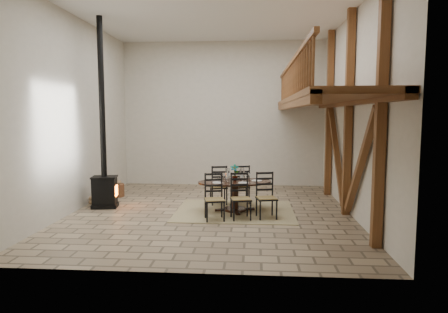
# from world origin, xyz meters

# --- Properties ---
(ground) EXTENTS (8.00, 8.00, 0.00)m
(ground) POSITION_xyz_m (0.00, 0.00, 0.00)
(ground) COLOR #998466
(ground) RESTS_ON ground
(room_shell) EXTENTS (7.02, 8.02, 5.01)m
(room_shell) POSITION_xyz_m (1.19, 0.00, 3.01)
(room_shell) COLOR beige
(room_shell) RESTS_ON ground
(rug) EXTENTS (3.00, 2.50, 0.02)m
(rug) POSITION_xyz_m (0.60, 0.10, 0.01)
(rug) COLOR tan
(rug) RESTS_ON ground
(dining_table) EXTENTS (2.11, 2.36, 1.22)m
(dining_table) POSITION_xyz_m (0.63, -0.01, 0.42)
(dining_table) COLOR black
(dining_table) RESTS_ON ground
(wood_stove) EXTENTS (0.73, 0.60, 5.00)m
(wood_stove) POSITION_xyz_m (-2.90, 0.27, 1.13)
(wood_stove) COLOR black
(wood_stove) RESTS_ON ground
(log_basket) EXTENTS (0.58, 0.58, 0.48)m
(log_basket) POSITION_xyz_m (-3.14, 1.70, 0.21)
(log_basket) COLOR brown
(log_basket) RESTS_ON ground
(log_stack) EXTENTS (0.47, 0.53, 0.22)m
(log_stack) POSITION_xyz_m (-3.25, 0.71, 0.11)
(log_stack) COLOR #A37C5B
(log_stack) RESTS_ON ground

